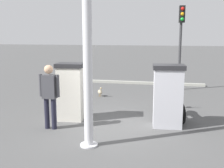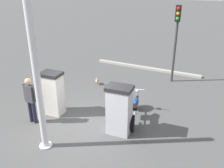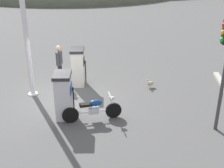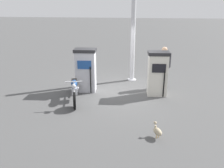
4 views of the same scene
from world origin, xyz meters
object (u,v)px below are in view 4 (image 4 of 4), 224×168
(fuel_pump_near, at_px, (86,70))
(motorcycle_near_pump, at_px, (75,89))
(canopy_support_pole, at_px, (133,31))
(wandering_duck, at_px, (157,131))
(fuel_pump_far, at_px, (158,73))
(attendant_person, at_px, (163,65))

(fuel_pump_near, relative_size, motorcycle_near_pump, 0.83)
(motorcycle_near_pump, height_order, canopy_support_pole, canopy_support_pole)
(wandering_duck, distance_m, canopy_support_pole, 5.41)
(fuel_pump_far, height_order, wandering_duck, fuel_pump_far)
(attendant_person, bearing_deg, motorcycle_near_pump, -58.61)
(fuel_pump_far, bearing_deg, attendant_person, 164.21)
(fuel_pump_near, xyz_separation_m, fuel_pump_far, (0.00, 2.78, -0.01))
(canopy_support_pole, bearing_deg, motorcycle_near_pump, -33.12)
(fuel_pump_far, xyz_separation_m, canopy_support_pole, (-1.74, -1.09, 1.38))
(fuel_pump_near, xyz_separation_m, motorcycle_near_pump, (1.06, -0.14, -0.43))
(fuel_pump_near, distance_m, canopy_support_pole, 2.78)
(wandering_duck, relative_size, canopy_support_pole, 0.09)
(motorcycle_near_pump, distance_m, canopy_support_pole, 3.79)
(attendant_person, distance_m, wandering_duck, 4.12)
(fuel_pump_far, bearing_deg, fuel_pump_near, -90.00)
(fuel_pump_near, relative_size, fuel_pump_far, 1.01)
(attendant_person, height_order, wandering_duck, attendant_person)
(motorcycle_near_pump, bearing_deg, wandering_duck, 54.05)
(attendant_person, relative_size, wandering_duck, 4.20)
(fuel_pump_far, distance_m, wandering_duck, 3.23)
(fuel_pump_near, bearing_deg, fuel_pump_far, 90.00)
(motorcycle_near_pump, height_order, wandering_duck, motorcycle_near_pump)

